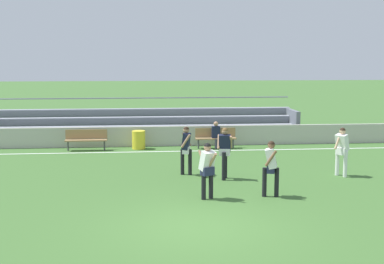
{
  "coord_description": "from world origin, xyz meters",
  "views": [
    {
      "loc": [
        -1.25,
        -12.05,
        4.01
      ],
      "look_at": [
        0.56,
        7.04,
        1.29
      ],
      "focal_mm": 49.23,
      "sensor_mm": 36.0,
      "label": 1
    }
  ],
  "objects_px": {
    "player_white_wide_left": "(207,166)",
    "player_dark_dropping_back": "(186,146)",
    "bench_centre_sideline": "(86,138)",
    "spectator_seated": "(216,133)",
    "bleacher_stand": "(115,124)",
    "player_white_wide_right": "(271,164)",
    "trash_bin": "(139,140)",
    "bench_far_left": "(216,136)",
    "player_white_trailing_run": "(342,147)",
    "player_dark_on_ball": "(225,149)",
    "soccer_ball": "(204,174)"
  },
  "relations": [
    {
      "from": "soccer_ball",
      "to": "player_white_wide_left",
      "type": "bearing_deg",
      "value": -94.7
    },
    {
      "from": "trash_bin",
      "to": "spectator_seated",
      "type": "bearing_deg",
      "value": -4.18
    },
    {
      "from": "player_dark_on_ball",
      "to": "player_white_wide_left",
      "type": "height_order",
      "value": "player_dark_on_ball"
    },
    {
      "from": "player_dark_dropping_back",
      "to": "soccer_ball",
      "type": "xyz_separation_m",
      "value": [
        0.56,
        -0.48,
        -0.89
      ]
    },
    {
      "from": "bench_centre_sideline",
      "to": "trash_bin",
      "type": "distance_m",
      "value": 2.27
    },
    {
      "from": "trash_bin",
      "to": "player_white_wide_left",
      "type": "bearing_deg",
      "value": -76.87
    },
    {
      "from": "bleacher_stand",
      "to": "soccer_ball",
      "type": "xyz_separation_m",
      "value": [
        3.35,
        -8.38,
        -0.7
      ]
    },
    {
      "from": "trash_bin",
      "to": "player_dark_dropping_back",
      "type": "relative_size",
      "value": 0.48
    },
    {
      "from": "bleacher_stand",
      "to": "player_white_wide_left",
      "type": "height_order",
      "value": "bleacher_stand"
    },
    {
      "from": "bench_centre_sideline",
      "to": "player_white_trailing_run",
      "type": "height_order",
      "value": "player_white_trailing_run"
    },
    {
      "from": "player_white_wide_left",
      "to": "player_dark_dropping_back",
      "type": "bearing_deg",
      "value": 95.98
    },
    {
      "from": "bench_far_left",
      "to": "soccer_ball",
      "type": "distance_m",
      "value": 5.85
    },
    {
      "from": "soccer_ball",
      "to": "player_dark_on_ball",
      "type": "bearing_deg",
      "value": -25.32
    },
    {
      "from": "bench_far_left",
      "to": "trash_bin",
      "type": "bearing_deg",
      "value": 177.76
    },
    {
      "from": "bench_centre_sideline",
      "to": "spectator_seated",
      "type": "distance_m",
      "value": 5.69
    },
    {
      "from": "bench_centre_sideline",
      "to": "player_dark_on_ball",
      "type": "height_order",
      "value": "player_dark_on_ball"
    },
    {
      "from": "trash_bin",
      "to": "player_white_trailing_run",
      "type": "relative_size",
      "value": 0.49
    },
    {
      "from": "bench_far_left",
      "to": "spectator_seated",
      "type": "distance_m",
      "value": 0.19
    },
    {
      "from": "trash_bin",
      "to": "player_dark_dropping_back",
      "type": "height_order",
      "value": "player_dark_dropping_back"
    },
    {
      "from": "bleacher_stand",
      "to": "player_white_wide_right",
      "type": "bearing_deg",
      "value": -65.63
    },
    {
      "from": "spectator_seated",
      "to": "player_white_trailing_run",
      "type": "height_order",
      "value": "player_white_trailing_run"
    },
    {
      "from": "player_dark_dropping_back",
      "to": "player_white_trailing_run",
      "type": "relative_size",
      "value": 1.01
    },
    {
      "from": "player_dark_dropping_back",
      "to": "player_white_wide_left",
      "type": "distance_m",
      "value": 3.21
    },
    {
      "from": "player_dark_dropping_back",
      "to": "bench_far_left",
      "type": "bearing_deg",
      "value": 71.47
    },
    {
      "from": "player_dark_dropping_back",
      "to": "soccer_ball",
      "type": "distance_m",
      "value": 1.15
    },
    {
      "from": "player_white_trailing_run",
      "to": "player_dark_on_ball",
      "type": "bearing_deg",
      "value": -178.91
    },
    {
      "from": "bench_centre_sideline",
      "to": "spectator_seated",
      "type": "relative_size",
      "value": 1.49
    },
    {
      "from": "spectator_seated",
      "to": "player_dark_on_ball",
      "type": "relative_size",
      "value": 0.7
    },
    {
      "from": "player_white_wide_right",
      "to": "player_white_trailing_run",
      "type": "bearing_deg",
      "value": 38.27
    },
    {
      "from": "spectator_seated",
      "to": "player_white_wide_left",
      "type": "bearing_deg",
      "value": -99.69
    },
    {
      "from": "player_dark_on_ball",
      "to": "soccer_ball",
      "type": "bearing_deg",
      "value": 154.68
    },
    {
      "from": "bench_far_left",
      "to": "bench_centre_sideline",
      "type": "bearing_deg",
      "value": 180.0
    },
    {
      "from": "trash_bin",
      "to": "player_white_trailing_run",
      "type": "bearing_deg",
      "value": -41.37
    },
    {
      "from": "trash_bin",
      "to": "soccer_ball",
      "type": "height_order",
      "value": "trash_bin"
    },
    {
      "from": "spectator_seated",
      "to": "player_white_wide_right",
      "type": "bearing_deg",
      "value": -86.95
    },
    {
      "from": "bench_far_left",
      "to": "player_white_trailing_run",
      "type": "distance_m",
      "value": 6.9
    },
    {
      "from": "player_white_wide_right",
      "to": "player_white_trailing_run",
      "type": "xyz_separation_m",
      "value": [
        3.04,
        2.4,
        0.02
      ]
    },
    {
      "from": "bleacher_stand",
      "to": "player_white_wide_right",
      "type": "xyz_separation_m",
      "value": [
        4.99,
        -11.01,
        0.16
      ]
    },
    {
      "from": "player_white_wide_left",
      "to": "player_white_trailing_run",
      "type": "xyz_separation_m",
      "value": [
        4.9,
        2.49,
        0.03
      ]
    },
    {
      "from": "player_dark_on_ball",
      "to": "player_dark_dropping_back",
      "type": "relative_size",
      "value": 1.03
    },
    {
      "from": "bench_far_left",
      "to": "player_white_wide_left",
      "type": "height_order",
      "value": "player_white_wide_left"
    },
    {
      "from": "spectator_seated",
      "to": "player_dark_dropping_back",
      "type": "relative_size",
      "value": 0.72
    },
    {
      "from": "soccer_ball",
      "to": "player_white_trailing_run",
      "type": "bearing_deg",
      "value": -2.84
    },
    {
      "from": "player_dark_on_ball",
      "to": "spectator_seated",
      "type": "bearing_deg",
      "value": 84.73
    },
    {
      "from": "soccer_ball",
      "to": "trash_bin",
      "type": "bearing_deg",
      "value": 110.81
    },
    {
      "from": "player_dark_on_ball",
      "to": "player_white_wide_left",
      "type": "relative_size",
      "value": 1.06
    },
    {
      "from": "spectator_seated",
      "to": "bench_far_left",
      "type": "bearing_deg",
      "value": 90.0
    },
    {
      "from": "spectator_seated",
      "to": "player_dark_dropping_back",
      "type": "distance_m",
      "value": 5.42
    },
    {
      "from": "bleacher_stand",
      "to": "soccer_ball",
      "type": "relative_size",
      "value": 80.78
    },
    {
      "from": "bench_far_left",
      "to": "player_dark_on_ball",
      "type": "relative_size",
      "value": 1.04
    }
  ]
}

